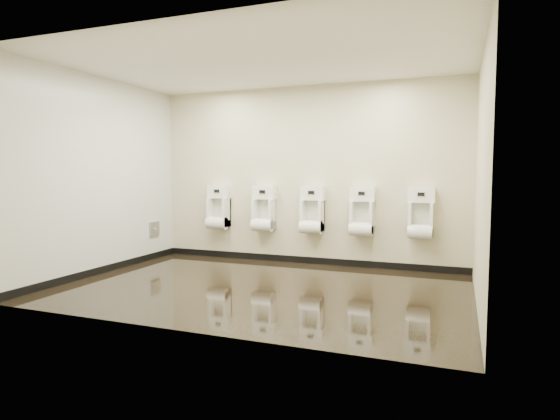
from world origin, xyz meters
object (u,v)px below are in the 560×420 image
Objects in this scene: urinal_2 at (312,214)px; urinal_0 at (218,210)px; access_panel at (154,229)px; urinal_1 at (264,212)px; urinal_3 at (362,215)px; urinal_4 at (421,217)px.

urinal_0 is at bearing 180.00° from urinal_2.
urinal_1 is (1.82, 0.42, 0.31)m from access_panel.
urinal_2 is 1.00× the size of urinal_3.
access_panel is 0.35× the size of urinal_3.
urinal_3 is (2.43, 0.00, 0.00)m from urinal_0.
urinal_0 is at bearing 180.00° from urinal_3.
urinal_0 and urinal_2 have the same top height.
urinal_1 and urinal_2 have the same top height.
urinal_2 is at bearing 9.08° from access_panel.
urinal_1 is at bearing 180.00° from urinal_4.
urinal_3 is at bearing 7.04° from access_panel.
urinal_4 is (0.85, 0.00, 0.00)m from urinal_3.
urinal_0 is 1.00× the size of urinal_4.
urinal_0 is 0.83m from urinal_1.
urinal_2 is (1.65, 0.00, 0.00)m from urinal_0.
access_panel is 2.69m from urinal_2.
urinal_0 is 1.65m from urinal_2.
access_panel is at bearing -172.96° from urinal_3.
urinal_2 is at bearing 180.00° from urinal_4.
urinal_0 is at bearing 23.04° from access_panel.
urinal_4 is at bearing 0.00° from urinal_0.
access_panel is 0.35× the size of urinal_2.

